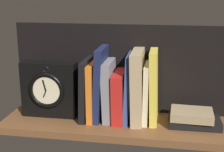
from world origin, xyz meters
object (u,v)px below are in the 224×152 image
object	(u,v)px
book_cream_twain	(146,93)
book_yellow_seinlanguage	(154,87)
book_black_skeptic	(87,89)
framed_clock	(49,89)
book_blue_modern	(129,87)
book_tan_shortstories	(138,86)
book_stack_side	(193,118)
book_red_requiem	(120,96)
book_navy_bierce	(100,83)
book_orange_pandolfini	(93,90)
book_gray_chess	(109,90)

from	to	relation	value
book_cream_twain	book_yellow_seinlanguage	world-z (taller)	book_yellow_seinlanguage
book_black_skeptic	framed_clock	distance (cm)	13.68
book_black_skeptic	book_blue_modern	distance (cm)	15.17
book_cream_twain	book_black_skeptic	bearing A→B (deg)	180.00
book_tan_shortstories	framed_clock	world-z (taller)	book_tan_shortstories
book_stack_side	book_red_requiem	bearing A→B (deg)	176.06
book_navy_bierce	framed_clock	xyz separation A→B (cm)	(-18.60, -1.26, -2.78)
book_red_requiem	book_blue_modern	distance (cm)	4.57
book_orange_pandolfini	book_blue_modern	distance (cm)	12.79
book_tan_shortstories	book_blue_modern	bearing A→B (deg)	180.00
book_yellow_seinlanguage	book_blue_modern	bearing A→B (deg)	180.00
book_tan_shortstories	book_yellow_seinlanguage	size ratio (longest dim) A/B	0.99
book_orange_pandolfini	book_red_requiem	size ratio (longest dim) A/B	1.18
book_cream_twain	framed_clock	xyz separation A→B (cm)	(-34.93, -1.26, -0.19)
book_gray_chess	book_orange_pandolfini	bearing A→B (deg)	180.00
book_tan_shortstories	book_stack_side	xyz separation A→B (cm)	(19.23, -1.76, -9.85)
book_red_requiem	book_cream_twain	bearing A→B (deg)	0.00
book_stack_side	book_orange_pandolfini	bearing A→B (deg)	177.13
book_navy_bierce	book_tan_shortstories	world-z (taller)	book_navy_bierce
book_black_skeptic	book_navy_bierce	world-z (taller)	book_navy_bierce
book_black_skeptic	book_tan_shortstories	world-z (taller)	book_tan_shortstories
book_gray_chess	book_tan_shortstories	world-z (taller)	book_tan_shortstories
book_navy_bierce	book_yellow_seinlanguage	size ratio (longest dim) A/B	1.02
book_orange_pandolfini	book_tan_shortstories	xyz separation A→B (cm)	(15.80, 0.00, 2.28)
framed_clock	book_stack_side	xyz separation A→B (cm)	(51.08, -0.50, -7.47)
book_orange_pandolfini	book_navy_bierce	distance (cm)	3.70
book_gray_chess	book_cream_twain	xyz separation A→B (cm)	(13.22, 0.00, -0.25)
book_navy_bierce	book_blue_modern	bearing A→B (deg)	0.00
framed_clock	book_black_skeptic	bearing A→B (deg)	5.30
book_gray_chess	book_tan_shortstories	xyz separation A→B (cm)	(10.14, 0.00, 1.95)
book_black_skeptic	book_cream_twain	distance (cm)	21.32
book_gray_chess	book_stack_side	xyz separation A→B (cm)	(29.37, -1.76, -7.90)
book_cream_twain	book_stack_side	distance (cm)	17.96
book_orange_pandolfini	book_gray_chess	bearing A→B (deg)	0.00
book_orange_pandolfini	book_yellow_seinlanguage	xyz separation A→B (cm)	(21.28, 0.00, 2.47)
book_cream_twain	book_navy_bierce	bearing A→B (deg)	180.00
book_yellow_seinlanguage	framed_clock	world-z (taller)	book_yellow_seinlanguage
book_tan_shortstories	book_stack_side	size ratio (longest dim) A/B	1.42
book_gray_chess	book_tan_shortstories	bearing A→B (deg)	0.00
book_gray_chess	framed_clock	world-z (taller)	book_gray_chess
book_gray_chess	book_blue_modern	bearing A→B (deg)	0.00
book_gray_chess	book_yellow_seinlanguage	bearing A→B (deg)	0.00
book_red_requiem	book_tan_shortstories	bearing A→B (deg)	0.00
book_gray_chess	framed_clock	bearing A→B (deg)	-176.67
book_blue_modern	framed_clock	world-z (taller)	book_blue_modern
framed_clock	book_stack_side	world-z (taller)	framed_clock
book_orange_pandolfini	book_yellow_seinlanguage	bearing A→B (deg)	0.00
book_black_skeptic	book_blue_modern	bearing A→B (deg)	0.00
book_black_skeptic	book_cream_twain	xyz separation A→B (cm)	(21.32, 0.00, -0.40)
book_red_requiem	book_stack_side	size ratio (longest dim) A/B	0.98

